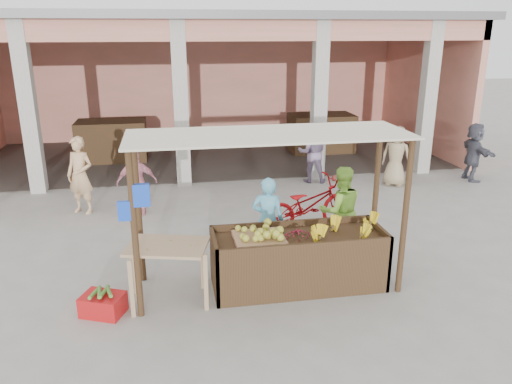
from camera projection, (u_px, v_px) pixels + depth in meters
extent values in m
plane|color=gray|center=(266.00, 288.00, 7.65)|extent=(60.00, 60.00, 0.00)
cube|color=#EE8D7C|center=(203.00, 82.00, 17.69)|extent=(14.00, 0.20, 4.00)
cube|color=#EE8D7C|center=(424.00, 87.00, 16.13)|extent=(0.20, 6.00, 4.00)
cube|color=#EE8D7C|center=(220.00, 30.00, 11.76)|extent=(14.00, 0.30, 0.50)
cube|color=slate|center=(209.00, 17.00, 14.32)|extent=(14.40, 6.40, 0.20)
cube|color=beige|center=(29.00, 110.00, 11.55)|extent=(0.35, 0.35, 4.00)
cube|color=beige|center=(181.00, 106.00, 12.14)|extent=(0.35, 0.35, 4.00)
cube|color=beige|center=(319.00, 102.00, 12.73)|extent=(0.35, 0.35, 4.00)
cube|color=beige|center=(428.00, 99.00, 13.23)|extent=(0.35, 0.35, 4.00)
cube|color=#472D1C|center=(112.00, 141.00, 14.91)|extent=(2.00, 1.20, 1.20)
cube|color=#472D1C|center=(321.00, 133.00, 16.00)|extent=(2.00, 1.20, 1.20)
cube|color=#472D1C|center=(298.00, 262.00, 7.61)|extent=(2.60, 0.95, 0.80)
cylinder|color=#472D1C|center=(135.00, 237.00, 6.55)|extent=(0.09, 0.09, 2.35)
cylinder|color=#472D1C|center=(405.00, 219.00, 7.19)|extent=(0.09, 0.09, 2.35)
cylinder|color=#472D1C|center=(139.00, 210.00, 7.53)|extent=(0.09, 0.09, 2.35)
cylinder|color=#472D1C|center=(376.00, 196.00, 8.17)|extent=(0.09, 0.09, 2.35)
cube|color=beige|center=(269.00, 134.00, 6.99)|extent=(4.00, 1.35, 0.03)
cube|color=blue|center=(141.00, 195.00, 6.39)|extent=(0.22, 0.08, 0.30)
cube|color=blue|center=(125.00, 211.00, 6.41)|extent=(0.18, 0.07, 0.26)
cube|color=#AC7E59|center=(259.00, 238.00, 7.38)|extent=(0.74, 0.64, 0.06)
ellipsoid|color=gold|center=(259.00, 232.00, 7.34)|extent=(0.63, 0.55, 0.14)
ellipsoid|color=maroon|center=(298.00, 233.00, 7.45)|extent=(0.43, 0.35, 0.14)
cube|color=tan|center=(167.00, 246.00, 7.00)|extent=(1.25, 0.99, 0.04)
cube|color=tan|center=(132.00, 289.00, 6.75)|extent=(0.06, 0.06, 0.85)
cube|color=tan|center=(206.00, 282.00, 6.92)|extent=(0.06, 0.06, 0.85)
cube|color=tan|center=(134.00, 268.00, 7.35)|extent=(0.06, 0.06, 0.85)
cube|color=tan|center=(202.00, 262.00, 7.52)|extent=(0.06, 0.06, 0.85)
cube|color=#B41314|center=(103.00, 304.00, 6.91)|extent=(0.67, 0.59, 0.29)
ellipsoid|color=maroon|center=(334.00, 169.00, 12.91)|extent=(0.47, 0.47, 0.64)
ellipsoid|color=maroon|center=(347.00, 168.00, 13.03)|extent=(0.47, 0.47, 0.64)
imported|color=#61BFE2|center=(268.00, 217.00, 8.31)|extent=(0.70, 0.60, 1.58)
imported|color=#86BE3D|center=(340.00, 209.00, 8.58)|extent=(0.81, 0.48, 1.67)
imported|color=#A00B0F|center=(309.00, 204.00, 9.66)|extent=(1.30, 2.23, 1.10)
imported|color=pink|center=(137.00, 180.00, 10.43)|extent=(0.92, 0.53, 1.52)
imported|color=tan|center=(396.00, 153.00, 12.42)|extent=(0.95, 0.92, 1.67)
imported|color=#4B4C58|center=(474.00, 150.00, 12.86)|extent=(0.73, 1.52, 1.59)
imported|color=tan|center=(80.00, 174.00, 10.53)|extent=(0.79, 0.73, 1.73)
imported|color=gray|center=(312.00, 150.00, 12.72)|extent=(0.92, 0.66, 1.69)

